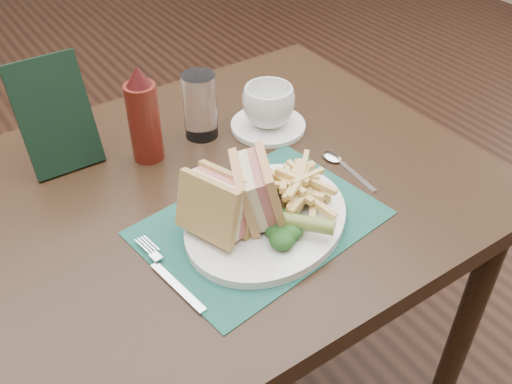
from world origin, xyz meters
The scene contains 16 objects.
floor centered at (0.00, 0.00, 0.00)m, with size 7.00×7.00×0.00m, color black.
table_main centered at (0.00, -0.50, 0.38)m, with size 0.90×0.75×0.75m, color black, non-canonical shape.
placemat centered at (-0.02, -0.63, 0.75)m, with size 0.37×0.27×0.00m, color #174B3F.
plate centered at (-0.01, -0.64, 0.76)m, with size 0.30×0.24×0.01m, color white, non-canonical shape.
sandwich_half_a centered at (-0.11, -0.63, 0.82)m, with size 0.06×0.10×0.09m, color tan, non-canonical shape.
sandwich_half_b centered at (-0.04, -0.62, 0.82)m, with size 0.06×0.11×0.10m, color tan, non-canonical shape.
kale_garnish centered at (0.00, -0.69, 0.78)m, with size 0.11×0.08×0.03m, color #173E16, non-canonical shape.
pickle_spear centered at (0.01, -0.69, 0.79)m, with size 0.02×0.02×0.12m, color olive.
fries_pile centered at (0.06, -0.63, 0.80)m, with size 0.18×0.20×0.06m, color #E1C170, non-canonical shape.
fork centered at (-0.19, -0.65, 0.76)m, with size 0.03×0.17×0.01m, color silver, non-canonical shape.
spoon centered at (0.20, -0.60, 0.76)m, with size 0.03×0.15×0.01m, color silver, non-canonical shape.
saucer centered at (0.16, -0.40, 0.76)m, with size 0.15×0.15×0.01m, color white.
coffee_cup centered at (0.16, -0.40, 0.80)m, with size 0.10×0.10×0.08m, color white.
drinking_glass centered at (0.04, -0.35, 0.81)m, with size 0.06×0.06×0.13m, color white.
ketchup_bottle centered at (-0.08, -0.36, 0.84)m, with size 0.06×0.06×0.19m, color #4E140D, non-canonical shape.
check_presenter centered at (-0.22, -0.29, 0.85)m, with size 0.13×0.01×0.21m, color black.
Camera 1 is at (-0.41, -1.19, 1.37)m, focal length 40.00 mm.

